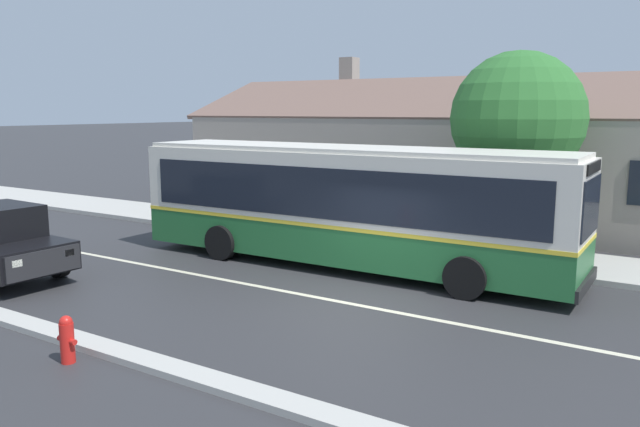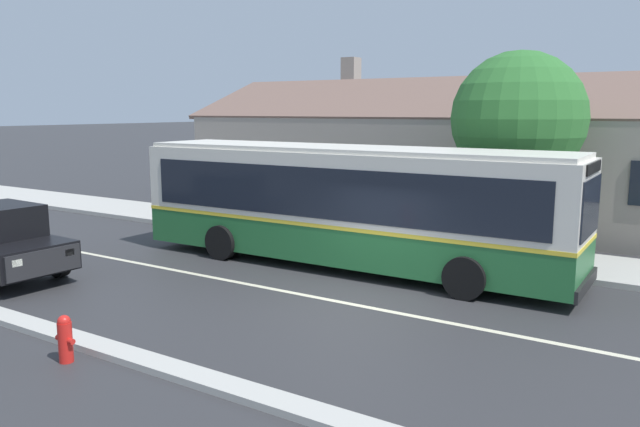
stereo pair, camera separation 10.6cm
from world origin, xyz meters
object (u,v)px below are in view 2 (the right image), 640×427
object	(u,v)px
bench_by_building	(252,216)
street_tree_primary	(515,123)
transit_bus	(346,203)
fire_hydrant	(65,338)

from	to	relation	value
bench_by_building	street_tree_primary	distance (m)	9.29
transit_bus	fire_hydrant	size ratio (longest dim) A/B	14.96
street_tree_primary	fire_hydrant	world-z (taller)	street_tree_primary
transit_bus	street_tree_primary	size ratio (longest dim) A/B	2.09
transit_bus	street_tree_primary	distance (m)	5.56
transit_bus	street_tree_primary	bearing A→B (deg)	49.70
bench_by_building	transit_bus	bearing A→B (deg)	-24.30
transit_bus	fire_hydrant	world-z (taller)	transit_bus
transit_bus	fire_hydrant	bearing A→B (deg)	-94.54
street_tree_primary	fire_hydrant	size ratio (longest dim) A/B	7.16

